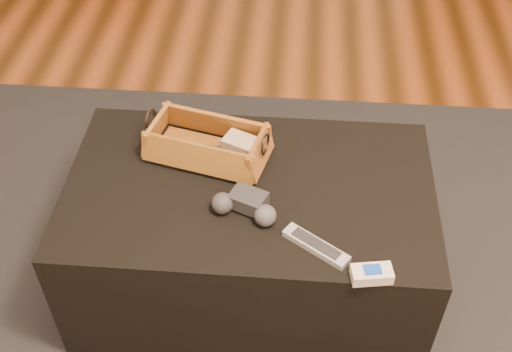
# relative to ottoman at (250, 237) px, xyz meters

# --- Properties ---
(floor) EXTENTS (5.00, 5.50, 0.01)m
(floor) POSITION_rel_ottoman_xyz_m (-0.08, -0.04, -0.23)
(floor) COLOR brown
(floor) RESTS_ON ground
(area_rug) EXTENTS (2.60, 2.00, 0.01)m
(area_rug) POSITION_rel_ottoman_xyz_m (0.00, -0.05, -0.22)
(area_rug) COLOR black
(area_rug) RESTS_ON floor
(ottoman) EXTENTS (1.00, 0.60, 0.42)m
(ottoman) POSITION_rel_ottoman_xyz_m (0.00, 0.00, 0.00)
(ottoman) COLOR black
(ottoman) RESTS_ON area_rug
(tv_remote) EXTENTS (0.18, 0.06, 0.02)m
(tv_remote) POSITION_rel_ottoman_xyz_m (-0.15, 0.11, 0.23)
(tv_remote) COLOR black
(tv_remote) RESTS_ON wicker_basket
(cloth_bundle) EXTENTS (0.11, 0.10, 0.05)m
(cloth_bundle) POSITION_rel_ottoman_xyz_m (-0.03, 0.12, 0.25)
(cloth_bundle) COLOR tan
(cloth_bundle) RESTS_ON wicker_basket
(wicker_basket) EXTENTS (0.37, 0.25, 0.12)m
(wicker_basket) POSITION_rel_ottoman_xyz_m (-0.13, 0.12, 0.25)
(wicker_basket) COLOR #9F6323
(wicker_basket) RESTS_ON ottoman
(game_controller) EXTENTS (0.18, 0.13, 0.06)m
(game_controller) POSITION_rel_ottoman_xyz_m (-0.00, -0.10, 0.24)
(game_controller) COLOR #252527
(game_controller) RESTS_ON ottoman
(silver_remote) EXTENTS (0.17, 0.13, 0.02)m
(silver_remote) POSITION_rel_ottoman_xyz_m (0.18, -0.20, 0.22)
(silver_remote) COLOR #A9ACB1
(silver_remote) RESTS_ON ottoman
(cream_gadget) EXTENTS (0.10, 0.06, 0.04)m
(cream_gadget) POSITION_rel_ottoman_xyz_m (0.31, -0.28, 0.23)
(cream_gadget) COLOR beige
(cream_gadget) RESTS_ON ottoman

